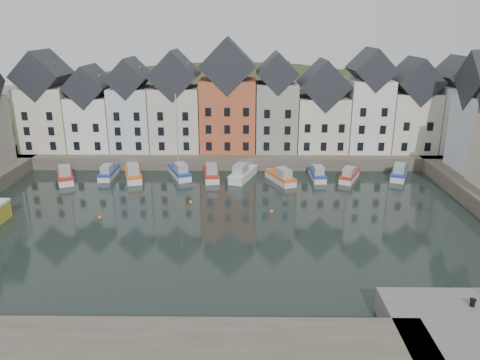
{
  "coord_description": "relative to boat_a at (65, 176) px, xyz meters",
  "views": [
    {
      "loc": [
        2.75,
        -46.91,
        21.27
      ],
      "look_at": [
        2.22,
        6.0,
        3.8
      ],
      "focal_mm": 35.0,
      "sensor_mm": 36.0,
      "label": 1
    }
  ],
  "objects": [
    {
      "name": "hillside",
      "position": [
        23.11,
        39.06,
        -18.73
      ],
      "size": [
        153.6,
        70.4,
        64.0
      ],
      "color": "#28371B",
      "rests_on": "ground"
    },
    {
      "name": "boat_j",
      "position": [
        48.59,
        1.87,
        -0.04
      ],
      "size": [
        4.31,
        6.68,
        2.46
      ],
      "rotation": [
        0.0,
        0.0,
        -0.4
      ],
      "color": "silver",
      "rests_on": "ground"
    },
    {
      "name": "boat_c",
      "position": [
        9.61,
        0.9,
        0.02
      ],
      "size": [
        4.03,
        7.25,
        2.66
      ],
      "rotation": [
        0.0,
        0.0,
        0.29
      ],
      "color": "silver",
      "rests_on": "ground"
    },
    {
      "name": "boat_h",
      "position": [
        36.49,
        1.31,
        -0.09
      ],
      "size": [
        2.01,
        5.97,
        2.27
      ],
      "rotation": [
        0.0,
        0.0,
        0.03
      ],
      "color": "silver",
      "rests_on": "ground"
    },
    {
      "name": "mooring_buoys",
      "position": [
        19.09,
        -11.61,
        -0.62
      ],
      "size": [
        20.5,
        5.5,
        0.5
      ],
      "color": "orange",
      "rests_on": "ground"
    },
    {
      "name": "far_quay",
      "position": [
        23.09,
        13.06,
        0.23
      ],
      "size": [
        90.0,
        16.0,
        2.0
      ],
      "primitive_type": "cube",
      "color": "#514A3E",
      "rests_on": "ground"
    },
    {
      "name": "boat_f",
      "position": [
        25.55,
        1.02,
        0.03
      ],
      "size": [
        4.35,
        7.3,
        2.68
      ],
      "rotation": [
        0.0,
        0.0,
        -0.34
      ],
      "color": "silver",
      "rests_on": "ground"
    },
    {
      "name": "boat_e",
      "position": [
        20.98,
        1.27,
        -0.01
      ],
      "size": [
        2.89,
        6.84,
        2.55
      ],
      "rotation": [
        0.0,
        0.0,
        0.13
      ],
      "color": "silver",
      "rests_on": "ground"
    },
    {
      "name": "mooring_bollard",
      "position": [
        42.34,
        -34.45,
        1.54
      ],
      "size": [
        0.48,
        0.48,
        0.56
      ],
      "color": "black",
      "rests_on": "near_quay"
    },
    {
      "name": "ground",
      "position": [
        23.09,
        -16.94,
        -0.77
      ],
      "size": [
        260.0,
        260.0,
        0.0
      ],
      "primitive_type": "plane",
      "color": "black",
      "rests_on": "ground"
    },
    {
      "name": "boat_i",
      "position": [
        41.03,
        0.76,
        -0.1
      ],
      "size": [
        4.09,
        6.04,
        2.23
      ],
      "rotation": [
        0.0,
        0.0,
        -0.43
      ],
      "color": "silver",
      "rests_on": "ground"
    },
    {
      "name": "far_terrace",
      "position": [
        26.3,
        11.06,
        8.11
      ],
      "size": [
        72.37,
        8.16,
        17.78
      ],
      "color": "beige",
      "rests_on": "far_quay"
    },
    {
      "name": "near_wall",
      "position": [
        13.09,
        -38.94,
        0.23
      ],
      "size": [
        50.0,
        6.0,
        2.0
      ],
      "primitive_type": "cube",
      "color": "#514A3E",
      "rests_on": "ground"
    },
    {
      "name": "boat_d",
      "position": [
        16.31,
        1.91,
        0.03
      ],
      "size": [
        4.27,
        6.72,
        12.31
      ],
      "rotation": [
        0.0,
        0.0,
        0.39
      ],
      "color": "silver",
      "rests_on": "ground"
    },
    {
      "name": "boat_g",
      "position": [
        31.06,
        -0.35,
        -0.04
      ],
      "size": [
        4.35,
        6.58,
        2.43
      ],
      "rotation": [
        0.0,
        0.0,
        0.42
      ],
      "color": "silver",
      "rests_on": "ground"
    },
    {
      "name": "boat_a",
      "position": [
        0.0,
        0.0,
        0.0
      ],
      "size": [
        4.47,
        7.0,
        2.58
      ],
      "rotation": [
        0.0,
        0.0,
        0.39
      ],
      "color": "silver",
      "rests_on": "ground"
    },
    {
      "name": "boat_b",
      "position": [
        5.77,
        1.71,
        -0.09
      ],
      "size": [
        1.85,
        5.9,
        2.26
      ],
      "rotation": [
        0.0,
        0.0,
        0.0
      ],
      "color": "silver",
      "rests_on": "ground"
    }
  ]
}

